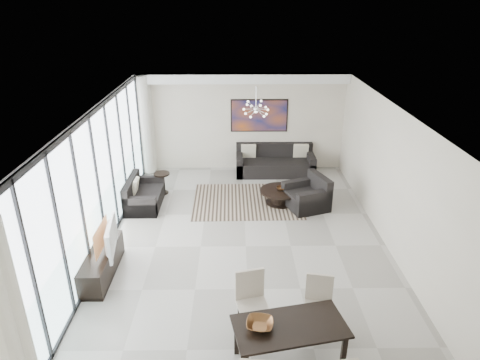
{
  "coord_description": "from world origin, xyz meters",
  "views": [
    {
      "loc": [
        -0.22,
        -7.77,
        4.93
      ],
      "look_at": [
        -0.11,
        0.67,
        1.25
      ],
      "focal_mm": 32.0,
      "sensor_mm": 36.0,
      "label": 1
    }
  ],
  "objects_px": {
    "tv_console": "(102,263)",
    "sofa_main": "(275,164)",
    "dining_table": "(290,330)",
    "coffee_table": "(280,196)",
    "television": "(107,238)"
  },
  "relations": [
    {
      "from": "coffee_table",
      "to": "dining_table",
      "type": "xyz_separation_m",
      "value": [
        -0.38,
        -5.15,
        0.37
      ]
    },
    {
      "from": "coffee_table",
      "to": "sofa_main",
      "type": "relative_size",
      "value": 0.45
    },
    {
      "from": "television",
      "to": "dining_table",
      "type": "distance_m",
      "value": 3.82
    },
    {
      "from": "sofa_main",
      "to": "dining_table",
      "type": "bearing_deg",
      "value": -93.41
    },
    {
      "from": "tv_console",
      "to": "sofa_main",
      "type": "bearing_deg",
      "value": 53.42
    },
    {
      "from": "tv_console",
      "to": "coffee_table",
      "type": "bearing_deg",
      "value": 39.14
    },
    {
      "from": "coffee_table",
      "to": "tv_console",
      "type": "xyz_separation_m",
      "value": [
        -3.69,
        -3.0,
        0.05
      ]
    },
    {
      "from": "television",
      "to": "dining_table",
      "type": "bearing_deg",
      "value": -133.24
    },
    {
      "from": "tv_console",
      "to": "television",
      "type": "xyz_separation_m",
      "value": [
        0.16,
        0.02,
        0.54
      ]
    },
    {
      "from": "coffee_table",
      "to": "tv_console",
      "type": "distance_m",
      "value": 4.75
    },
    {
      "from": "tv_console",
      "to": "dining_table",
      "type": "relative_size",
      "value": 0.94
    },
    {
      "from": "dining_table",
      "to": "television",
      "type": "bearing_deg",
      "value": 145.39
    },
    {
      "from": "tv_console",
      "to": "television",
      "type": "distance_m",
      "value": 0.56
    },
    {
      "from": "sofa_main",
      "to": "dining_table",
      "type": "height_order",
      "value": "sofa_main"
    },
    {
      "from": "coffee_table",
      "to": "tv_console",
      "type": "bearing_deg",
      "value": -140.86
    }
  ]
}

